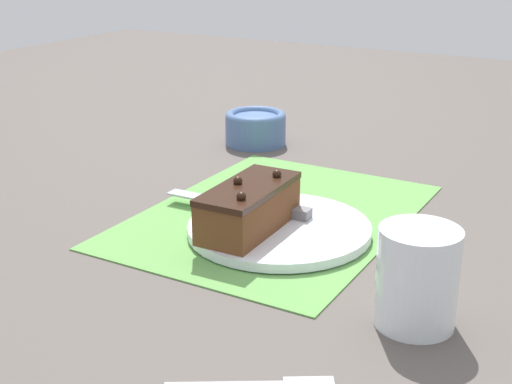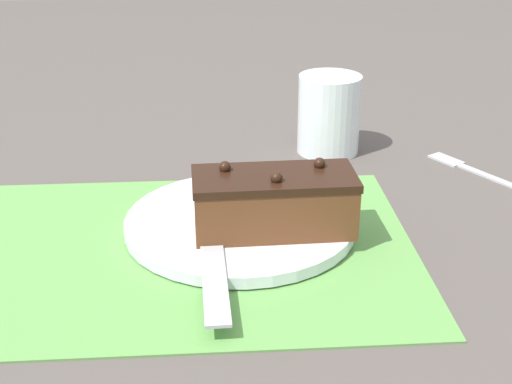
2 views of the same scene
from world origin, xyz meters
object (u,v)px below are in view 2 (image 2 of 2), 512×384
serving_knife (211,235)px  drinking_glass (329,114)px  dessert_fork (470,168)px  cake_plate (240,223)px  chocolate_cake (274,202)px

serving_knife → drinking_glass: bearing=-122.3°
serving_knife → drinking_glass: 0.31m
drinking_glass → dessert_fork: size_ratio=0.76×
cake_plate → serving_knife: serving_knife is taller
serving_knife → dessert_fork: size_ratio=1.63×
cake_plate → serving_knife: bearing=-124.3°
drinking_glass → dessert_fork: (0.17, -0.08, -0.05)m
cake_plate → chocolate_cake: chocolate_cake is taller
cake_plate → serving_knife: size_ratio=1.08×
serving_knife → dessert_fork: serving_knife is taller
drinking_glass → serving_knife: bearing=-120.7°
cake_plate → dessert_fork: bearing=26.0°
chocolate_cake → dessert_fork: bearing=33.0°
cake_plate → drinking_glass: (0.13, 0.22, 0.04)m
chocolate_cake → serving_knife: size_ratio=0.73×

